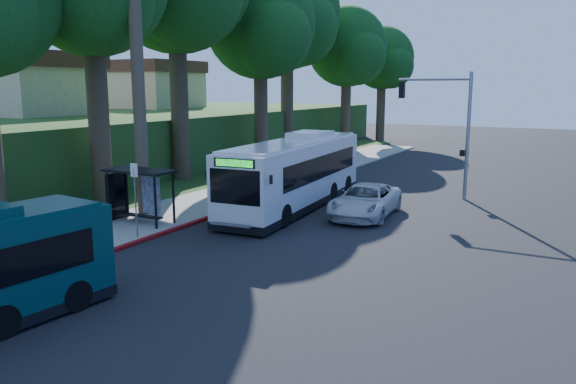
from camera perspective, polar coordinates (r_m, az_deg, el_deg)
The scene contains 14 objects.
ground at distance 25.00m, azimuth 2.10°, elevation -3.72°, with size 140.00×140.00×0.00m, color black.
sidewalk at distance 28.86m, azimuth -11.04°, elevation -1.84°, with size 4.50×70.00×0.12m, color gray.
red_curb at distance 24.45m, azimuth -12.76°, elevation -4.17°, with size 0.25×30.00×0.13m, color maroon.
grass_verge at distance 36.23m, azimuth -13.05°, elevation 0.57°, with size 8.00×70.00×0.06m, color #234719.
bus_shelter at distance 26.39m, azimuth -15.01°, elevation 0.69°, with size 3.20×1.51×2.55m.
stop_sign_pole at distance 23.56m, azimuth -15.28°, elevation 0.19°, with size 0.35×0.06×3.17m.
traffic_signal_pole at distance 32.54m, azimuth 16.13°, elevation 7.11°, with size 4.10×0.30×7.00m.
hillside_backdrop at distance 52.31m, azimuth -16.91°, elevation 6.09°, with size 24.00×60.00×8.80m.
tree_2 at distance 44.16m, azimuth -2.73°, elevation 16.21°, with size 8.82×8.40×15.12m.
tree_3 at distance 52.21m, azimuth 0.01°, elevation 17.03°, with size 10.08×9.60×17.28m.
tree_4 at distance 58.19m, azimuth 6.08°, elevation 14.09°, with size 8.40×8.00×14.14m.
tree_5 at distance 65.29m, azimuth 9.61°, elevation 12.96°, with size 7.35×7.00×12.86m.
white_bus at distance 29.12m, azimuth 0.81°, elevation 2.06°, with size 3.62×12.88×3.79m.
pickup at distance 27.44m, azimuth 7.85°, elevation -0.87°, with size 2.55×5.53×1.54m, color silver.
Camera 1 is at (10.63, -21.76, 6.23)m, focal length 35.00 mm.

